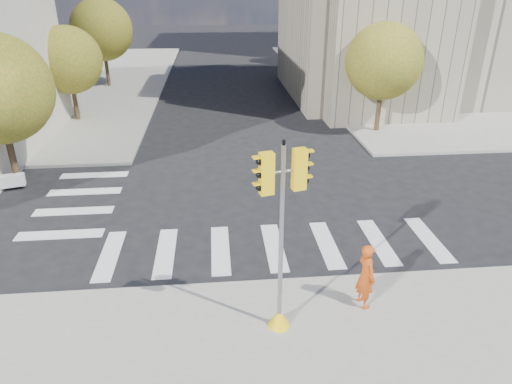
% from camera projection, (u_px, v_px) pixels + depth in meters
% --- Properties ---
extents(ground, '(160.00, 160.00, 0.00)m').
position_uv_depth(ground, '(270.00, 219.00, 17.12)').
color(ground, black).
rests_on(ground, ground).
extents(sidewalk_far_right, '(28.00, 40.00, 0.15)m').
position_uv_depth(sidewalk_far_right, '(450.00, 75.00, 42.23)').
color(sidewalk_far_right, gray).
rests_on(sidewalk_far_right, ground).
extents(sidewalk_far_left, '(28.00, 40.00, 0.15)m').
position_uv_depth(sidewalk_far_left, '(0.00, 84.00, 38.83)').
color(sidewalk_far_left, gray).
rests_on(sidewalk_far_left, ground).
extents(tree_lw_mid, '(4.00, 4.00, 5.77)m').
position_uv_depth(tree_lw_mid, '(68.00, 60.00, 27.26)').
color(tree_lw_mid, '#382616').
rests_on(tree_lw_mid, ground).
extents(tree_lw_far, '(4.80, 4.80, 6.95)m').
position_uv_depth(tree_lw_far, '(102.00, 30.00, 35.94)').
color(tree_lw_far, '#382616').
rests_on(tree_lw_far, ground).
extents(tree_re_near, '(4.20, 4.20, 6.16)m').
position_uv_depth(tree_re_near, '(384.00, 61.00, 25.06)').
color(tree_re_near, '#382616').
rests_on(tree_re_near, ground).
extents(tree_re_mid, '(4.60, 4.60, 6.66)m').
position_uv_depth(tree_re_mid, '(331.00, 33.00, 35.75)').
color(tree_re_mid, '#382616').
rests_on(tree_re_mid, ground).
extents(tree_re_far, '(4.00, 4.00, 5.88)m').
position_uv_depth(tree_re_far, '(303.00, 25.00, 46.78)').
color(tree_re_far, '#382616').
rests_on(tree_re_far, ground).
extents(lamp_near, '(0.35, 0.18, 8.11)m').
position_uv_depth(lamp_near, '(371.00, 42.00, 28.48)').
color(lamp_near, black).
rests_on(lamp_near, sidewalk_far_right).
extents(lamp_far, '(0.35, 0.18, 8.11)m').
position_uv_depth(lamp_far, '(321.00, 23.00, 41.11)').
color(lamp_far, black).
rests_on(lamp_far, sidewalk_far_right).
extents(traffic_signal, '(1.08, 0.56, 4.96)m').
position_uv_depth(traffic_signal, '(281.00, 255.00, 10.73)').
color(traffic_signal, yellow).
rests_on(traffic_signal, sidewalk_near).
extents(photographer, '(0.59, 0.76, 1.86)m').
position_uv_depth(photographer, '(366.00, 276.00, 12.00)').
color(photographer, '#C24512').
rests_on(photographer, sidewalk_near).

